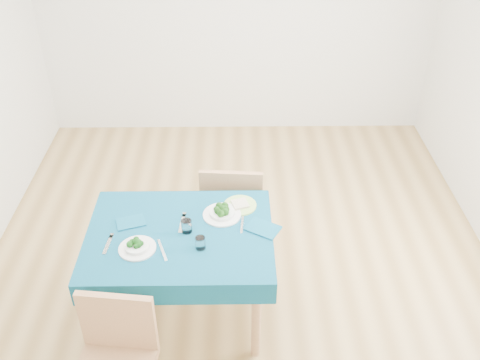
{
  "coord_description": "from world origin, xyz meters",
  "views": [
    {
      "loc": [
        -0.04,
        -3.01,
        2.98
      ],
      "look_at": [
        0.0,
        0.0,
        0.85
      ],
      "focal_mm": 40.0,
      "sensor_mm": 36.0,
      "label": 1
    }
  ],
  "objects_px": {
    "table": "(183,276)",
    "bowl_near": "(137,245)",
    "side_plate": "(240,205)",
    "bowl_far": "(222,211)",
    "chair_far": "(233,187)"
  },
  "relations": [
    {
      "from": "chair_far",
      "to": "bowl_near",
      "type": "bearing_deg",
      "value": 61.23
    },
    {
      "from": "table",
      "to": "bowl_far",
      "type": "distance_m",
      "value": 0.53
    },
    {
      "from": "bowl_far",
      "to": "chair_far",
      "type": "bearing_deg",
      "value": 82.61
    },
    {
      "from": "bowl_near",
      "to": "table",
      "type": "bearing_deg",
      "value": 30.75
    },
    {
      "from": "table",
      "to": "bowl_near",
      "type": "bearing_deg",
      "value": -149.25
    },
    {
      "from": "chair_far",
      "to": "bowl_far",
      "type": "distance_m",
      "value": 0.62
    },
    {
      "from": "table",
      "to": "bowl_near",
      "type": "relative_size",
      "value": 5.1
    },
    {
      "from": "table",
      "to": "side_plate",
      "type": "height_order",
      "value": "side_plate"
    },
    {
      "from": "side_plate",
      "to": "bowl_far",
      "type": "bearing_deg",
      "value": -140.28
    },
    {
      "from": "side_plate",
      "to": "chair_far",
      "type": "bearing_deg",
      "value": 95.43
    },
    {
      "from": "chair_far",
      "to": "side_plate",
      "type": "distance_m",
      "value": 0.52
    },
    {
      "from": "table",
      "to": "chair_far",
      "type": "height_order",
      "value": "chair_far"
    },
    {
      "from": "chair_far",
      "to": "bowl_far",
      "type": "height_order",
      "value": "chair_far"
    },
    {
      "from": "chair_far",
      "to": "bowl_far",
      "type": "xyz_separation_m",
      "value": [
        -0.07,
        -0.58,
        0.22
      ]
    },
    {
      "from": "chair_far",
      "to": "bowl_near",
      "type": "height_order",
      "value": "chair_far"
    }
  ]
}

